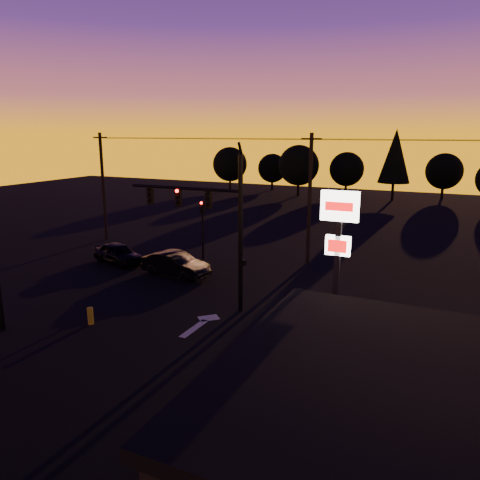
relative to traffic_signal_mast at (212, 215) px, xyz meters
The scene contains 18 objects.
ground 6.35m from the traffic_signal_mast, 88.59° to the right, with size 120.00×120.00×0.00m, color black.
lane_arrow 5.48m from the traffic_signal_mast, 75.57° to the right, with size 1.20×3.10×0.01m.
traffic_signal_mast is the anchor object (origin of this frame).
secondary_signal 9.19m from the traffic_signal_mast, 123.19° to the left, with size 0.30×0.31×4.35m.
pylon_sign 7.52m from the traffic_signal_mast, 19.36° to the right, with size 1.50×0.28×6.80m.
utility_pole_0 18.79m from the traffic_signal_mast, 147.82° to the left, with size 1.40×0.26×9.00m.
utility_pole_1 10.23m from the traffic_signal_mast, 78.16° to the left, with size 1.40×0.26×9.00m.
power_wires 10.85m from the traffic_signal_mast, 78.16° to the left, with size 36.00×1.22×0.07m.
bollard 7.73m from the traffic_signal_mast, 132.05° to the right, with size 0.28×0.28×0.83m, color gold.
tree_0 50.96m from the traffic_signal_mast, 115.46° to the left, with size 5.36×5.36×6.74m.
tree_1 51.54m from the traffic_signal_mast, 107.98° to the left, with size 4.54×4.54×5.71m.
tree_2 45.11m from the traffic_signal_mast, 102.68° to the left, with size 5.77×5.78×7.26m.
tree_3 48.18m from the traffic_signal_mast, 94.65° to the left, with size 4.95×4.95×6.22m.
tree_4 45.12m from the traffic_signal_mast, 86.06° to the left, with size 4.18×4.18×9.50m.
tree_5 50.84m from the traffic_signal_mast, 79.69° to the left, with size 4.95×4.95×6.22m.
car_left 11.68m from the traffic_signal_mast, 156.17° to the left, with size 1.71×4.26×1.45m, color black.
car_mid 7.28m from the traffic_signal_mast, 142.13° to the left, with size 1.63×4.67×1.54m, color black.
suv_parked 12.02m from the traffic_signal_mast, 40.24° to the right, with size 2.15×4.66×1.30m, color black.
Camera 1 is at (11.22, -16.64, 9.05)m, focal length 35.00 mm.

